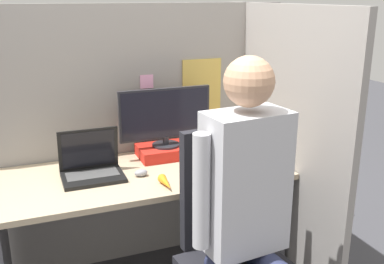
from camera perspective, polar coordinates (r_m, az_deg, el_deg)
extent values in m
cube|color=gray|center=(2.76, -8.32, -0.87)|extent=(2.05, 0.04, 1.59)
cube|color=gold|center=(2.81, 1.24, 5.11)|extent=(0.25, 0.01, 0.41)
cube|color=#F4EA66|center=(2.72, -4.77, 4.39)|extent=(0.06, 0.01, 0.06)
cube|color=#EA9EC6|center=(2.68, -5.77, 6.39)|extent=(0.08, 0.01, 0.08)
cube|color=gray|center=(2.68, 10.77, -1.59)|extent=(0.04, 1.31, 1.59)
cube|color=tan|center=(2.46, -6.28, -5.38)|extent=(1.55, 0.67, 0.03)
cube|color=#4C4C51|center=(2.56, -22.68, -14.76)|extent=(0.03, 0.57, 0.69)
cube|color=#4C4C51|center=(2.87, 8.52, -9.92)|extent=(0.03, 0.57, 0.69)
cube|color=red|center=(2.66, -3.32, -2.43)|extent=(0.33, 0.23, 0.07)
cylinder|color=#232328|center=(2.65, -3.33, -1.63)|extent=(0.16, 0.16, 0.01)
cylinder|color=#232328|center=(2.64, -3.34, -1.03)|extent=(0.04, 0.04, 0.05)
cube|color=#232328|center=(2.60, -3.44, 2.36)|extent=(0.54, 0.02, 0.30)
cube|color=black|center=(2.59, -3.35, 2.30)|extent=(0.52, 0.00, 0.27)
cube|color=black|center=(2.41, -12.45, -5.62)|extent=(0.32, 0.23, 0.02)
cube|color=#424242|center=(2.42, -12.53, -5.23)|extent=(0.27, 0.13, 0.00)
cube|color=black|center=(2.45, -13.01, -2.10)|extent=(0.32, 0.04, 0.23)
cube|color=black|center=(2.45, -12.99, -2.13)|extent=(0.28, 0.03, 0.20)
ellipsoid|color=gray|center=(2.40, -6.50, -5.18)|extent=(0.07, 0.05, 0.04)
cube|color=black|center=(2.81, 7.36, -1.66)|extent=(0.04, 0.13, 0.05)
cone|color=orange|center=(2.25, -3.31, -6.50)|extent=(0.05, 0.14, 0.05)
cylinder|color=green|center=(2.32, -3.94, -5.75)|extent=(0.02, 0.02, 0.02)
cube|color=black|center=(2.14, 4.03, -6.71)|extent=(0.44, 0.09, 0.58)
cube|color=#B2B2B7|center=(1.87, 6.78, -6.38)|extent=(0.36, 0.23, 0.60)
sphere|color=tan|center=(1.74, 7.26, 6.38)|extent=(0.20, 0.20, 0.20)
cylinder|color=#B2B2B7|center=(1.77, 1.19, -7.63)|extent=(0.07, 0.07, 0.48)
cylinder|color=#B2B2B7|center=(1.98, 11.74, -5.21)|extent=(0.07, 0.07, 0.48)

